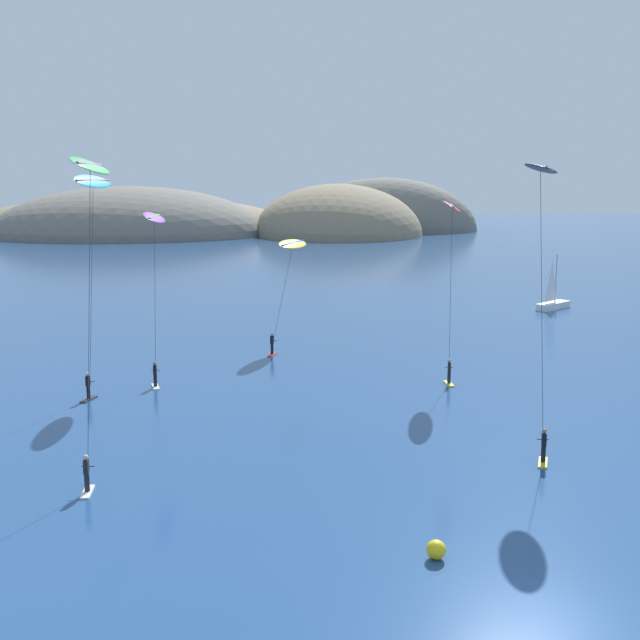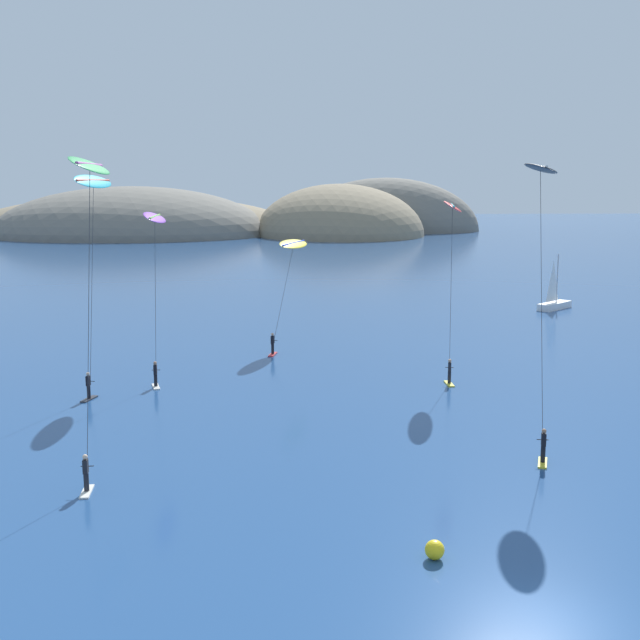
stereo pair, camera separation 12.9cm
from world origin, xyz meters
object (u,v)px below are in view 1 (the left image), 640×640
(kitesurfer_yellow, at_px, (292,250))
(marker_buoy, at_px, (436,550))
(kitesurfer_green, at_px, (90,185))
(kitesurfer_red, at_px, (452,218))
(kitesurfer_black, at_px, (541,189))
(kitesurfer_cyan, at_px, (93,198))
(sailboat_near, at_px, (555,303))
(kitesurfer_purple, at_px, (154,229))

(kitesurfer_yellow, bearing_deg, marker_buoy, -84.63)
(kitesurfer_green, bearing_deg, kitesurfer_red, 39.17)
(kitesurfer_black, bearing_deg, kitesurfer_cyan, 157.93)
(kitesurfer_cyan, distance_m, marker_buoy, 31.66)
(sailboat_near, bearing_deg, kitesurfer_purple, -143.77)
(kitesurfer_purple, relative_size, kitesurfer_cyan, 0.82)
(kitesurfer_red, xyz_separation_m, kitesurfer_green, (-20.42, -16.63, 2.32))
(kitesurfer_purple, distance_m, kitesurfer_cyan, 4.82)
(kitesurfer_purple, relative_size, marker_buoy, 16.03)
(kitesurfer_red, bearing_deg, sailboat_near, 57.05)
(sailboat_near, distance_m, kitesurfer_red, 33.90)
(kitesurfer_purple, relative_size, kitesurfer_yellow, 1.24)
(kitesurfer_cyan, bearing_deg, marker_buoy, -56.19)
(kitesurfer_cyan, relative_size, marker_buoy, 19.45)
(kitesurfer_purple, relative_size, kitesurfer_red, 0.94)
(kitesurfer_purple, bearing_deg, marker_buoy, -64.42)
(sailboat_near, distance_m, kitesurfer_yellow, 32.88)
(sailboat_near, relative_size, marker_buoy, 8.14)
(kitesurfer_yellow, height_order, kitesurfer_black, kitesurfer_black)
(kitesurfer_green, bearing_deg, kitesurfer_black, 9.24)
(kitesurfer_cyan, bearing_deg, kitesurfer_black, -22.07)
(kitesurfer_purple, xyz_separation_m, kitesurfer_red, (19.82, 0.26, 0.59))
(sailboat_near, height_order, marker_buoy, sailboat_near)
(kitesurfer_purple, height_order, kitesurfer_red, kitesurfer_red)
(kitesurfer_red, height_order, kitesurfer_black, kitesurfer_black)
(sailboat_near, bearing_deg, kitesurfer_green, -130.96)
(kitesurfer_black, bearing_deg, kitesurfer_green, -170.76)
(kitesurfer_purple, bearing_deg, kitesurfer_cyan, -139.07)
(kitesurfer_red, relative_size, kitesurfer_black, 0.84)
(sailboat_near, relative_size, kitesurfer_yellow, 0.63)
(sailboat_near, distance_m, kitesurfer_cyan, 52.04)
(kitesurfer_red, height_order, kitesurfer_green, kitesurfer_green)
(marker_buoy, bearing_deg, sailboat_near, 65.99)
(kitesurfer_red, height_order, marker_buoy, kitesurfer_red)
(kitesurfer_purple, bearing_deg, kitesurfer_red, 0.74)
(kitesurfer_red, bearing_deg, kitesurfer_green, -140.83)
(kitesurfer_red, distance_m, kitesurfer_black, 13.32)
(sailboat_near, height_order, kitesurfer_purple, kitesurfer_purple)
(kitesurfer_cyan, height_order, kitesurfer_green, kitesurfer_green)
(kitesurfer_green, bearing_deg, marker_buoy, -38.59)
(kitesurfer_yellow, xyz_separation_m, kitesurfer_green, (-9.99, -28.09, 5.38))
(kitesurfer_red, distance_m, marker_buoy, 30.17)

